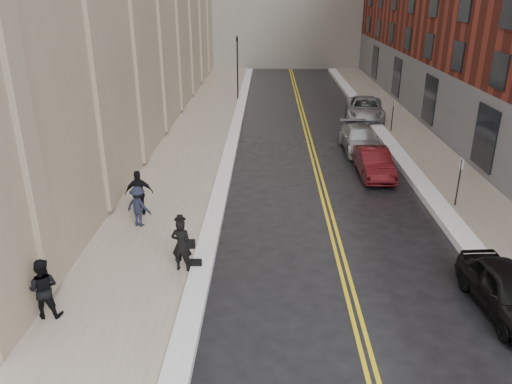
# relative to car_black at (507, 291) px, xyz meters

# --- Properties ---
(ground) EXTENTS (160.00, 160.00, 0.00)m
(ground) POSITION_rel_car_black_xyz_m (-6.80, -0.68, -0.68)
(ground) COLOR black
(ground) RESTS_ON ground
(sidewalk_left) EXTENTS (4.00, 64.00, 0.15)m
(sidewalk_left) POSITION_rel_car_black_xyz_m (-11.30, 15.32, -0.60)
(sidewalk_left) COLOR gray
(sidewalk_left) RESTS_ON ground
(sidewalk_right) EXTENTS (3.00, 64.00, 0.15)m
(sidewalk_right) POSITION_rel_car_black_xyz_m (2.20, 15.32, -0.60)
(sidewalk_right) COLOR gray
(sidewalk_right) RESTS_ON ground
(lane_stripe_a) EXTENTS (0.12, 64.00, 0.01)m
(lane_stripe_a) POSITION_rel_car_black_xyz_m (-4.42, 15.32, -0.68)
(lane_stripe_a) COLOR gold
(lane_stripe_a) RESTS_ON ground
(lane_stripe_b) EXTENTS (0.12, 64.00, 0.01)m
(lane_stripe_b) POSITION_rel_car_black_xyz_m (-4.18, 15.32, -0.68)
(lane_stripe_b) COLOR gold
(lane_stripe_b) RESTS_ON ground
(snow_ridge_left) EXTENTS (0.70, 60.80, 0.26)m
(snow_ridge_left) POSITION_rel_car_black_xyz_m (-9.00, 15.32, -0.55)
(snow_ridge_left) COLOR white
(snow_ridge_left) RESTS_ON ground
(snow_ridge_right) EXTENTS (0.85, 60.80, 0.30)m
(snow_ridge_right) POSITION_rel_car_black_xyz_m (0.35, 15.32, -0.53)
(snow_ridge_right) COLOR white
(snow_ridge_right) RESTS_ON ground
(traffic_signal) EXTENTS (0.18, 0.15, 5.20)m
(traffic_signal) POSITION_rel_car_black_xyz_m (-9.40, 29.32, 2.40)
(traffic_signal) COLOR black
(traffic_signal) RESTS_ON ground
(parking_sign_near) EXTENTS (0.06, 0.35, 2.23)m
(parking_sign_near) POSITION_rel_car_black_xyz_m (1.10, 7.32, 0.68)
(parking_sign_near) COLOR black
(parking_sign_near) RESTS_ON ground
(parking_sign_far) EXTENTS (0.06, 0.35, 2.23)m
(parking_sign_far) POSITION_rel_car_black_xyz_m (1.10, 19.32, 0.68)
(parking_sign_far) COLOR black
(parking_sign_far) RESTS_ON ground
(car_black) EXTENTS (1.90, 4.10, 1.36)m
(car_black) POSITION_rel_car_black_xyz_m (0.00, 0.00, 0.00)
(car_black) COLOR black
(car_black) RESTS_ON ground
(car_maroon) EXTENTS (1.50, 4.15, 1.36)m
(car_maroon) POSITION_rel_car_black_xyz_m (-1.60, 11.28, 0.00)
(car_maroon) COLOR #470C10
(car_maroon) RESTS_ON ground
(car_silver_near) EXTENTS (2.01, 4.74, 1.36)m
(car_silver_near) POSITION_rel_car_black_xyz_m (-1.60, 15.50, 0.00)
(car_silver_near) COLOR #9B9EA2
(car_silver_near) RESTS_ON ground
(car_silver_far) EXTENTS (3.27, 5.87, 1.55)m
(car_silver_far) POSITION_rel_car_black_xyz_m (0.00, 22.91, 0.10)
(car_silver_far) COLOR #9C9FA4
(car_silver_far) RESTS_ON ground
(pedestrian_main) EXTENTS (0.71, 0.52, 1.81)m
(pedestrian_main) POSITION_rel_car_black_xyz_m (-9.60, 1.82, 0.38)
(pedestrian_main) COLOR black
(pedestrian_main) RESTS_ON sidewalk_left
(pedestrian_a) EXTENTS (0.91, 0.73, 1.77)m
(pedestrian_a) POSITION_rel_car_black_xyz_m (-13.00, -0.72, 0.36)
(pedestrian_a) COLOR black
(pedestrian_a) RESTS_ON sidewalk_left
(pedestrian_b) EXTENTS (1.18, 0.93, 1.60)m
(pedestrian_b) POSITION_rel_car_black_xyz_m (-11.79, 5.07, 0.27)
(pedestrian_b) COLOR black
(pedestrian_b) RESTS_ON sidewalk_left
(pedestrian_c) EXTENTS (1.16, 0.66, 1.87)m
(pedestrian_c) POSITION_rel_car_black_xyz_m (-12.00, 6.10, 0.40)
(pedestrian_c) COLOR black
(pedestrian_c) RESTS_ON sidewalk_left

